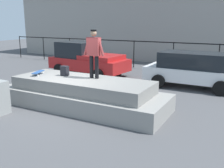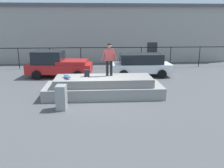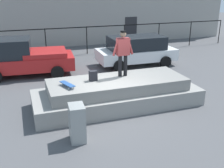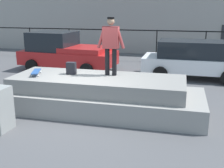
% 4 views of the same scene
% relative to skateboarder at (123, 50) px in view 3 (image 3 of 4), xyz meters
% --- Properties ---
extents(ground_plane, '(60.00, 60.00, 0.00)m').
position_rel_skateboarder_xyz_m(ground_plane, '(-0.69, -0.70, -2.06)').
color(ground_plane, '#4C4C4F').
extents(concrete_ledge, '(6.29, 2.28, 1.05)m').
position_rel_skateboarder_xyz_m(concrete_ledge, '(-0.33, -0.31, -1.58)').
color(concrete_ledge, gray).
rests_on(concrete_ledge, ground_plane).
extents(skateboarder, '(0.86, 0.25, 1.74)m').
position_rel_skateboarder_xyz_m(skateboarder, '(0.00, 0.00, 0.00)').
color(skateboarder, black).
rests_on(skateboarder, concrete_ledge).
extents(skateboard, '(0.45, 0.79, 0.12)m').
position_rel_skateboarder_xyz_m(skateboard, '(-2.24, -0.51, -0.91)').
color(skateboard, '#264C8C').
rests_on(skateboard, concrete_ledge).
extents(backpack, '(0.29, 0.22, 0.37)m').
position_rel_skateboarder_xyz_m(backpack, '(-1.22, -0.16, -0.82)').
color(backpack, black).
rests_on(backpack, concrete_ledge).
extents(car_red_pickup_near, '(4.80, 2.55, 1.89)m').
position_rel_skateboarder_xyz_m(car_red_pickup_near, '(-3.54, 4.77, -1.13)').
color(car_red_pickup_near, '#B21E1E').
rests_on(car_red_pickup_near, ground_plane).
extents(car_white_hatchback_mid, '(4.44, 2.20, 1.65)m').
position_rel_skateboarder_xyz_m(car_white_hatchback_mid, '(2.62, 4.61, -1.17)').
color(car_white_hatchback_mid, white).
rests_on(car_white_hatchback_mid, ground_plane).
extents(utility_box, '(0.48, 0.63, 1.13)m').
position_rel_skateboarder_xyz_m(utility_box, '(-2.32, -2.33, -1.49)').
color(utility_box, gray).
rests_on(utility_box, ground_plane).
extents(fence_row, '(24.06, 0.06, 1.81)m').
position_rel_skateboarder_xyz_m(fence_row, '(-0.69, 8.22, -0.74)').
color(fence_row, black).
rests_on(fence_row, ground_plane).
extents(warehouse_building, '(28.53, 8.38, 5.67)m').
position_rel_skateboarder_xyz_m(warehouse_building, '(-0.68, 14.85, 0.79)').
color(warehouse_building, gray).
rests_on(warehouse_building, ground_plane).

